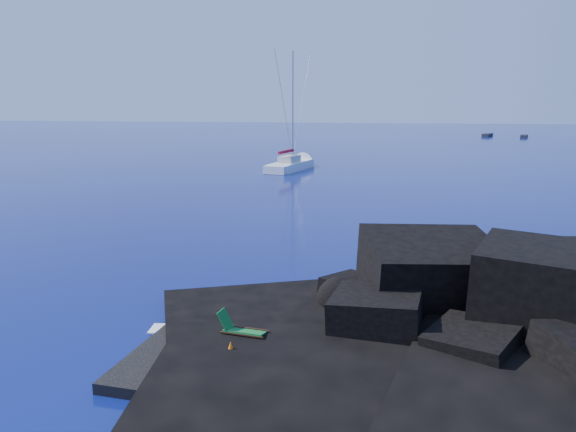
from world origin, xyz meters
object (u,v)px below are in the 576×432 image
Objects in this scene: marker_cone at (231,349)px; distant_boat_a at (487,136)px; deck_chair at (245,326)px; distant_boat_b at (524,137)px; sailboat at (291,170)px; sunbather at (324,378)px.

marker_cone is 0.11× the size of distant_boat_a.
deck_chair is 0.33× the size of distant_boat_a.
marker_cone is 0.12× the size of distant_boat_b.
marker_cone is (6.00, -51.51, 0.61)m from sailboat.
sailboat is at bearing -104.50° from distant_boat_b.
deck_chair is 0.36× the size of distant_boat_b.
deck_chair is 1.27m from marker_cone.
sunbather is at bearing -66.86° from sailboat.
deck_chair is 0.95× the size of sunbather.
sunbather is at bearing -21.89° from marker_cone.
marker_cone reaches higher than distant_boat_a.
distant_boat_b is at bearing 72.71° from marker_cone.
sailboat is 8.90× the size of deck_chair.
sailboat reaches higher than distant_boat_b.
sailboat is 81.88m from distant_boat_b.
distant_boat_a is (26.97, 124.98, -0.52)m from sunbather.
deck_chair is (6.16, -50.28, 0.90)m from sailboat.
marker_cone is at bearing -79.96° from distant_boat_a.
sailboat is 27.36× the size of marker_cone.
sailboat is 80.73m from distant_boat_a.
distant_boat_b is at bearing 83.09° from sunbather.
sailboat is 50.66m from deck_chair.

